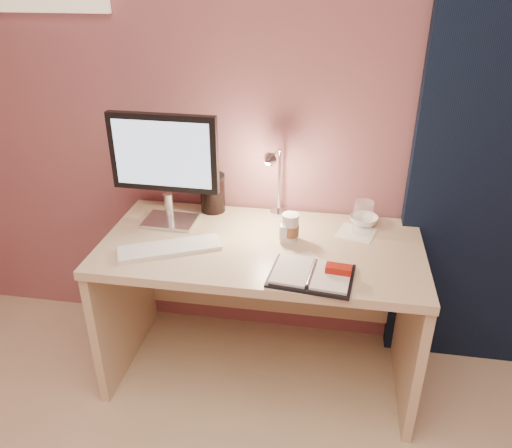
% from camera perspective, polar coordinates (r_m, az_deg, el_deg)
% --- Properties ---
extents(room, '(3.50, 3.50, 3.50)m').
position_cam_1_polar(room, '(2.38, 25.51, 8.31)').
color(room, '#C6B28E').
rests_on(room, ground).
extents(desk, '(1.40, 0.70, 0.73)m').
position_cam_1_polar(desk, '(2.36, 0.85, -6.14)').
color(desk, '#CDB191').
rests_on(desk, ground).
extents(monitor, '(0.49, 0.18, 0.52)m').
position_cam_1_polar(monitor, '(2.26, -10.39, 7.19)').
color(monitor, silver).
rests_on(monitor, desk).
extents(keyboard, '(0.45, 0.30, 0.02)m').
position_cam_1_polar(keyboard, '(2.16, -9.84, -2.73)').
color(keyboard, white).
rests_on(keyboard, desk).
extents(planner, '(0.34, 0.27, 0.05)m').
position_cam_1_polar(planner, '(1.96, 6.61, -5.73)').
color(planner, black).
rests_on(planner, desk).
extents(paper_a, '(0.22, 0.22, 0.00)m').
position_cam_1_polar(paper_a, '(2.04, 5.55, -4.59)').
color(paper_a, silver).
rests_on(paper_a, desk).
extents(paper_b, '(0.19, 0.19, 0.00)m').
position_cam_1_polar(paper_b, '(2.30, 11.37, -1.04)').
color(paper_b, silver).
rests_on(paper_b, desk).
extents(coffee_cup, '(0.08, 0.08, 0.12)m').
position_cam_1_polar(coffee_cup, '(2.19, 3.93, -0.46)').
color(coffee_cup, silver).
rests_on(coffee_cup, desk).
extents(clear_cup, '(0.09, 0.09, 0.15)m').
position_cam_1_polar(clear_cup, '(2.28, 12.13, 0.73)').
color(clear_cup, white).
rests_on(clear_cup, desk).
extents(bowl, '(0.16, 0.16, 0.04)m').
position_cam_1_polar(bowl, '(2.38, 12.23, 0.40)').
color(bowl, silver).
rests_on(bowl, desk).
extents(lotion_bottle, '(0.06, 0.06, 0.12)m').
position_cam_1_polar(lotion_bottle, '(2.18, 3.41, -0.55)').
color(lotion_bottle, silver).
rests_on(lotion_bottle, desk).
extents(dark_jar, '(0.12, 0.12, 0.17)m').
position_cam_1_polar(dark_jar, '(2.45, -4.96, 3.35)').
color(dark_jar, black).
rests_on(dark_jar, desk).
extents(desk_lamp, '(0.12, 0.22, 0.35)m').
position_cam_1_polar(desk_lamp, '(2.28, 2.99, 5.20)').
color(desk_lamp, silver).
rests_on(desk_lamp, desk).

